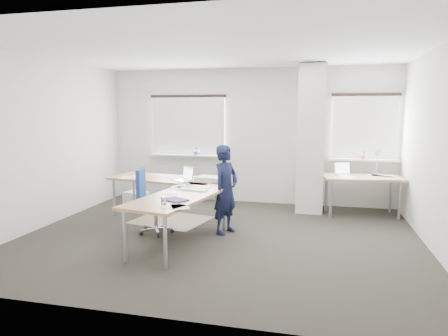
% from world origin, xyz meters
% --- Properties ---
extents(ground, '(6.00, 6.00, 0.00)m').
position_xyz_m(ground, '(0.00, 0.00, 0.00)').
color(ground, '#2A2722').
rests_on(ground, ground).
extents(room_shell, '(6.04, 5.04, 2.82)m').
position_xyz_m(room_shell, '(0.18, 0.45, 1.75)').
color(room_shell, silver).
rests_on(room_shell, ground).
extents(floor_mat, '(1.42, 1.27, 0.01)m').
position_xyz_m(floor_mat, '(-1.07, 0.73, 0.00)').
color(floor_mat, olive).
rests_on(floor_mat, ground).
extents(white_crate, '(0.50, 0.41, 0.27)m').
position_xyz_m(white_crate, '(-2.21, 1.70, 0.13)').
color(white_crate, white).
rests_on(white_crate, ground).
extents(desk_main, '(2.40, 2.98, 0.96)m').
position_xyz_m(desk_main, '(-0.81, 0.22, 0.69)').
color(desk_main, '#9F6844').
rests_on(desk_main, ground).
extents(desk_side, '(1.49, 0.89, 1.22)m').
position_xyz_m(desk_side, '(2.25, 1.89, 0.69)').
color(desk_side, '#9F6844').
rests_on(desk_side, ground).
extents(task_chair, '(0.57, 0.56, 1.03)m').
position_xyz_m(task_chair, '(-1.06, -0.06, 0.29)').
color(task_chair, navy).
rests_on(task_chair, ground).
extents(person, '(0.52, 0.60, 1.40)m').
position_xyz_m(person, '(0.04, 0.23, 0.70)').
color(person, black).
rests_on(person, ground).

